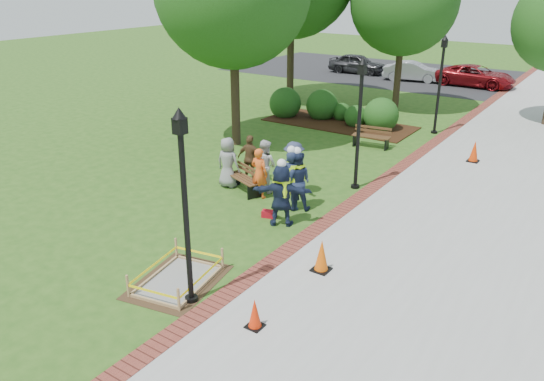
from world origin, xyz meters
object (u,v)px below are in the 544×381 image
Objects in this scene: bench_near at (244,184)px; cone_front at (255,314)px; hivis_worker_c at (296,179)px; lamp_near at (184,195)px; wet_concrete_pad at (177,273)px; hivis_worker_a at (281,193)px; hivis_worker_b at (291,179)px.

bench_near is 7.24m from cone_front.
hivis_worker_c is (2.13, -0.21, 0.70)m from bench_near.
lamp_near reaches higher than bench_near.
bench_near is 0.82× the size of hivis_worker_c.
wet_concrete_pad is 5.10m from hivis_worker_c.
hivis_worker_c is at bearing 97.48° from lamp_near.
lamp_near is 2.18× the size of hivis_worker_c.
lamp_near reaches higher than hivis_worker_a.
lamp_near is at bearing -26.78° from wet_concrete_pad.
lamp_near reaches higher than hivis_worker_b.
hivis_worker_a reaches higher than hivis_worker_c.
bench_near is at bearing 170.92° from hivis_worker_b.
bench_near is 2.41× the size of cone_front.
cone_front is 4.83m from hivis_worker_a.
hivis_worker_b is (2.00, -0.32, 0.72)m from bench_near.
hivis_worker_a is 1.18m from hivis_worker_c.
lamp_near reaches higher than hivis_worker_c.
bench_near is 2.82m from hivis_worker_a.
wet_concrete_pad is 1.32× the size of hivis_worker_a.
hivis_worker_a is at bearing -71.45° from hivis_worker_b.
hivis_worker_c is at bearing 113.93° from cone_front.
bench_near is at bearing 111.54° from wet_concrete_pad.
bench_near is at bearing 149.76° from hivis_worker_a.
bench_near reaches higher than cone_front.
hivis_worker_b is 1.02× the size of hivis_worker_c.
wet_concrete_pad is 2.40m from lamp_near.
cone_front is 5.93m from hivis_worker_b.
lamp_near is 2.18× the size of hivis_worker_a.
hivis_worker_b is at bearing 115.47° from cone_front.
hivis_worker_b is (-0.08, 4.94, 0.75)m from wet_concrete_pad.
wet_concrete_pad is at bearing -68.46° from bench_near.
lamp_near is at bearing -179.72° from cone_front.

